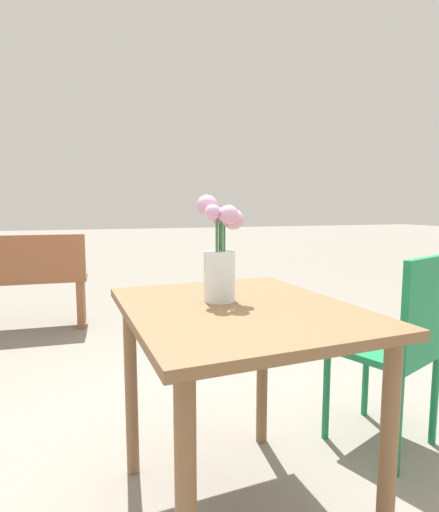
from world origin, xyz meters
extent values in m
cube|color=brown|center=(0.00, 0.00, 0.74)|extent=(0.75, 0.90, 0.03)
cylinder|color=brown|center=(0.31, -0.36, 0.36)|extent=(0.05, 0.05, 0.73)
cylinder|color=brown|center=(-0.31, 0.36, 0.36)|extent=(0.05, 0.05, 0.73)
cylinder|color=brown|center=(0.28, 0.39, 0.36)|extent=(0.05, 0.05, 0.73)
cylinder|color=silver|center=(-0.04, 0.07, 0.85)|extent=(0.11, 0.11, 0.17)
cylinder|color=silver|center=(-0.04, 0.07, 0.81)|extent=(0.10, 0.10, 0.09)
cylinder|color=#337038|center=(-0.02, 0.07, 0.89)|extent=(0.01, 0.01, 0.25)
sphere|color=#CC99C6|center=(0.01, 0.07, 1.04)|extent=(0.07, 0.07, 0.07)
cylinder|color=#337038|center=(-0.03, 0.08, 0.90)|extent=(0.01, 0.01, 0.25)
sphere|color=#CC99C6|center=(-0.02, 0.11, 1.04)|extent=(0.07, 0.07, 0.07)
cylinder|color=#337038|center=(-0.05, 0.08, 0.92)|extent=(0.01, 0.01, 0.30)
sphere|color=#CC99C6|center=(-0.07, 0.10, 1.09)|extent=(0.07, 0.07, 0.07)
cylinder|color=#337038|center=(-0.05, 0.06, 0.91)|extent=(0.01, 0.01, 0.28)
sphere|color=#CC99C6|center=(-0.07, 0.04, 1.06)|extent=(0.05, 0.05, 0.05)
cylinder|color=#337038|center=(-0.03, 0.06, 0.90)|extent=(0.01, 0.01, 0.27)
sphere|color=#CC99C6|center=(-0.02, 0.03, 1.05)|extent=(0.06, 0.06, 0.06)
cube|color=#197A47|center=(0.79, 0.21, 0.45)|extent=(0.51, 0.51, 0.03)
cube|color=#197A47|center=(0.85, 0.04, 0.67)|extent=(0.39, 0.17, 0.42)
cylinder|color=#197A47|center=(0.57, 0.31, 0.22)|extent=(0.03, 0.03, 0.43)
cylinder|color=#197A47|center=(0.89, 0.43, 0.22)|extent=(0.03, 0.03, 0.43)
cylinder|color=#197A47|center=(0.69, -0.01, 0.22)|extent=(0.03, 0.03, 0.43)
cylinder|color=#197A47|center=(1.01, 0.11, 0.22)|extent=(0.03, 0.03, 0.43)
cube|color=brown|center=(-0.50, 2.64, 0.21)|extent=(0.08, 0.33, 0.43)
camera|label=1|loc=(-0.48, -1.19, 1.08)|focal=28.00mm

